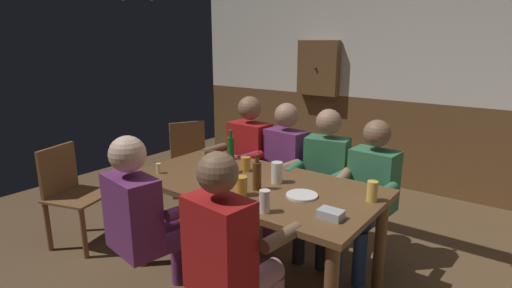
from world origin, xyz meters
name	(u,v)px	position (x,y,z in m)	size (l,w,h in m)	color
ground_plane	(263,269)	(0.00, 0.00, 0.00)	(6.62, 6.62, 0.00)	brown
back_wall_upper	(388,44)	(0.00, 2.54, 1.71)	(5.52, 0.12, 1.30)	silver
back_wall_wainscot	(381,141)	(0.00, 2.54, 0.53)	(5.52, 0.12, 1.07)	brown
dining_table	(253,195)	(0.00, -0.13, 0.67)	(1.81, 0.93, 0.78)	brown
person_0	(245,156)	(-0.61, 0.56, 0.69)	(0.54, 0.54, 1.26)	#AD1919
person_1	(280,166)	(-0.21, 0.56, 0.68)	(0.54, 0.53, 1.23)	#6B2D66
person_2	(323,177)	(0.22, 0.55, 0.67)	(0.53, 0.55, 1.22)	#33724C
person_3	(368,189)	(0.60, 0.55, 0.65)	(0.51, 0.54, 1.18)	#33724C
person_4	(144,216)	(-0.35, -0.82, 0.67)	(0.57, 0.57, 1.21)	#6B2D66
person_5	(230,249)	(0.37, -0.83, 0.68)	(0.52, 0.55, 1.23)	#AD1919
chair_empty_near_right	(191,160)	(-1.48, 0.69, 0.48)	(0.60, 0.60, 0.88)	brown
chair_empty_near_left	(71,192)	(-1.60, -0.63, 0.48)	(0.55, 0.55, 0.88)	brown
table_candle	(159,168)	(-0.69, -0.41, 0.82)	(0.04, 0.04, 0.08)	#F9E08C
condiment_caddy	(331,214)	(0.72, -0.35, 0.80)	(0.14, 0.10, 0.05)	#B2B7BC
plate_0	(302,195)	(0.42, -0.16, 0.78)	(0.21, 0.21, 0.01)	white
bottle_0	(257,175)	(0.12, -0.24, 0.88)	(0.06, 0.06, 0.25)	#593314
bottle_1	(231,147)	(-0.49, 0.21, 0.88)	(0.06, 0.06, 0.25)	#195923
pint_glass_0	(209,160)	(-0.46, -0.08, 0.84)	(0.07, 0.07, 0.14)	#4C2D19
pint_glass_1	(241,186)	(0.10, -0.39, 0.84)	(0.08, 0.08, 0.13)	gold
pint_glass_2	(265,201)	(0.37, -0.51, 0.84)	(0.06, 0.06, 0.14)	white
pint_glass_3	(228,165)	(-0.27, -0.08, 0.83)	(0.08, 0.08, 0.12)	gold
pint_glass_4	(223,169)	(-0.23, -0.19, 0.85)	(0.06, 0.06, 0.14)	#E5C64C
pint_glass_5	(372,191)	(0.82, 0.03, 0.84)	(0.07, 0.07, 0.13)	#E5C64C
pint_glass_6	(246,164)	(-0.19, 0.03, 0.83)	(0.07, 0.07, 0.11)	gold
pint_glass_7	(277,172)	(0.15, -0.04, 0.85)	(0.08, 0.08, 0.15)	white
wall_dart_cabinet	(318,68)	(-0.85, 2.41, 1.41)	(0.56, 0.15, 0.70)	brown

